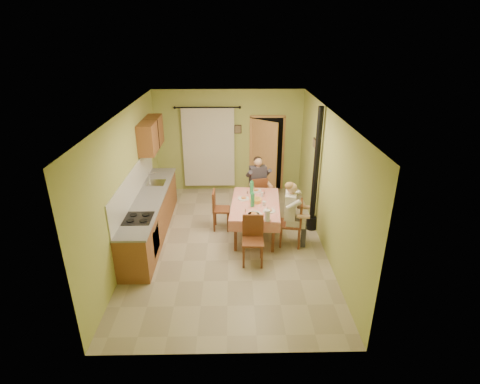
{
  "coord_description": "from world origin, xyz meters",
  "views": [
    {
      "loc": [
        0.11,
        -6.95,
        4.22
      ],
      "look_at": [
        0.25,
        0.1,
        1.15
      ],
      "focal_mm": 28.0,
      "sensor_mm": 36.0,
      "label": 1
    }
  ],
  "objects_px": {
    "chair_far": "(258,201)",
    "stove_flue": "(314,188)",
    "dining_table": "(255,219)",
    "chair_left": "(221,217)",
    "man_far": "(258,179)",
    "man_right": "(292,207)",
    "chair_near": "(253,250)",
    "chair_right": "(291,232)"
  },
  "relations": [
    {
      "from": "dining_table",
      "to": "stove_flue",
      "type": "relative_size",
      "value": 0.64
    },
    {
      "from": "chair_far",
      "to": "stove_flue",
      "type": "xyz_separation_m",
      "value": [
        1.18,
        -0.92,
        0.74
      ]
    },
    {
      "from": "man_right",
      "to": "man_far",
      "type": "bearing_deg",
      "value": 30.2
    },
    {
      "from": "dining_table",
      "to": "chair_far",
      "type": "height_order",
      "value": "chair_far"
    },
    {
      "from": "chair_right",
      "to": "man_right",
      "type": "height_order",
      "value": "man_right"
    },
    {
      "from": "chair_right",
      "to": "chair_left",
      "type": "relative_size",
      "value": 1.08
    },
    {
      "from": "chair_far",
      "to": "stove_flue",
      "type": "relative_size",
      "value": 0.33
    },
    {
      "from": "chair_far",
      "to": "stove_flue",
      "type": "height_order",
      "value": "stove_flue"
    },
    {
      "from": "chair_near",
      "to": "man_right",
      "type": "distance_m",
      "value": 1.22
    },
    {
      "from": "stove_flue",
      "to": "chair_far",
      "type": "bearing_deg",
      "value": 141.96
    },
    {
      "from": "dining_table",
      "to": "chair_far",
      "type": "xyz_separation_m",
      "value": [
        0.13,
        1.13,
        -0.09
      ]
    },
    {
      "from": "dining_table",
      "to": "chair_near",
      "type": "height_order",
      "value": "chair_near"
    },
    {
      "from": "dining_table",
      "to": "man_right",
      "type": "xyz_separation_m",
      "value": [
        0.72,
        -0.45,
        0.5
      ]
    },
    {
      "from": "chair_near",
      "to": "chair_right",
      "type": "relative_size",
      "value": 0.96
    },
    {
      "from": "chair_right",
      "to": "man_far",
      "type": "height_order",
      "value": "man_far"
    },
    {
      "from": "dining_table",
      "to": "chair_right",
      "type": "xyz_separation_m",
      "value": [
        0.74,
        -0.45,
        -0.09
      ]
    },
    {
      "from": "dining_table",
      "to": "man_right",
      "type": "height_order",
      "value": "man_right"
    },
    {
      "from": "man_right",
      "to": "chair_far",
      "type": "bearing_deg",
      "value": 30.26
    },
    {
      "from": "chair_far",
      "to": "man_right",
      "type": "relative_size",
      "value": 0.67
    },
    {
      "from": "chair_far",
      "to": "chair_near",
      "type": "distance_m",
      "value": 2.27
    },
    {
      "from": "chair_right",
      "to": "chair_left",
      "type": "distance_m",
      "value": 1.67
    },
    {
      "from": "dining_table",
      "to": "chair_left",
      "type": "bearing_deg",
      "value": 165.27
    },
    {
      "from": "man_far",
      "to": "man_right",
      "type": "bearing_deg",
      "value": -81.78
    },
    {
      "from": "man_right",
      "to": "stove_flue",
      "type": "xyz_separation_m",
      "value": [
        0.59,
        0.66,
        0.15
      ]
    },
    {
      "from": "man_right",
      "to": "stove_flue",
      "type": "height_order",
      "value": "stove_flue"
    },
    {
      "from": "chair_left",
      "to": "stove_flue",
      "type": "xyz_separation_m",
      "value": [
        2.07,
        -0.06,
        0.74
      ]
    },
    {
      "from": "chair_right",
      "to": "chair_left",
      "type": "xyz_separation_m",
      "value": [
        -1.5,
        0.72,
        -0.0
      ]
    },
    {
      "from": "dining_table",
      "to": "chair_left",
      "type": "height_order",
      "value": "chair_left"
    },
    {
      "from": "chair_far",
      "to": "man_far",
      "type": "bearing_deg",
      "value": 90.0
    },
    {
      "from": "man_right",
      "to": "stove_flue",
      "type": "relative_size",
      "value": 0.5
    },
    {
      "from": "chair_far",
      "to": "stove_flue",
      "type": "bearing_deg",
      "value": -50.14
    },
    {
      "from": "dining_table",
      "to": "chair_left",
      "type": "relative_size",
      "value": 1.95
    },
    {
      "from": "dining_table",
      "to": "chair_near",
      "type": "relative_size",
      "value": 1.87
    },
    {
      "from": "dining_table",
      "to": "stove_flue",
      "type": "height_order",
      "value": "stove_flue"
    },
    {
      "from": "chair_left",
      "to": "stove_flue",
      "type": "distance_m",
      "value": 2.2
    },
    {
      "from": "chair_left",
      "to": "man_right",
      "type": "distance_m",
      "value": 1.75
    },
    {
      "from": "man_right",
      "to": "stove_flue",
      "type": "distance_m",
      "value": 0.9
    },
    {
      "from": "chair_right",
      "to": "stove_flue",
      "type": "height_order",
      "value": "stove_flue"
    },
    {
      "from": "chair_far",
      "to": "man_far",
      "type": "height_order",
      "value": "man_far"
    },
    {
      "from": "man_far",
      "to": "man_right",
      "type": "distance_m",
      "value": 1.7
    },
    {
      "from": "chair_far",
      "to": "chair_left",
      "type": "bearing_deg",
      "value": -148.27
    },
    {
      "from": "dining_table",
      "to": "stove_flue",
      "type": "xyz_separation_m",
      "value": [
        1.31,
        0.21,
        0.64
      ]
    }
  ]
}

